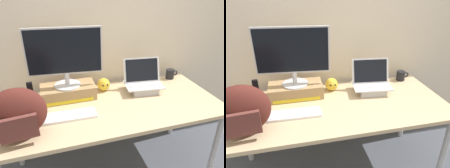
{
  "view_description": "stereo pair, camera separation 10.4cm",
  "coord_description": "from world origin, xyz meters",
  "views": [
    {
      "loc": [
        -0.43,
        -1.4,
        1.61
      ],
      "look_at": [
        0.0,
        0.0,
        0.9
      ],
      "focal_mm": 34.4,
      "sensor_mm": 36.0,
      "label": 1
    },
    {
      "loc": [
        -0.33,
        -1.42,
        1.61
      ],
      "look_at": [
        0.0,
        0.0,
        0.9
      ],
      "focal_mm": 34.4,
      "sensor_mm": 36.0,
      "label": 2
    }
  ],
  "objects": [
    {
      "name": "back_wall",
      "position": [
        0.0,
        0.49,
        1.3
      ],
      "size": [
        7.0,
        0.1,
        2.6
      ],
      "primitive_type": "cube",
      "color": "beige",
      "rests_on": "ground"
    },
    {
      "name": "desk",
      "position": [
        0.0,
        0.0,
        0.65
      ],
      "size": [
        1.74,
        0.77,
        0.72
      ],
      "color": "tan",
      "rests_on": "ground"
    },
    {
      "name": "toner_box_yellow",
      "position": [
        -0.31,
        0.21,
        0.77
      ],
      "size": [
        0.44,
        0.22,
        0.11
      ],
      "color": "#A88456",
      "rests_on": "desk"
    },
    {
      "name": "desktop_monitor",
      "position": [
        -0.31,
        0.21,
        1.08
      ],
      "size": [
        0.58,
        0.21,
        0.47
      ],
      "rotation": [
        0.0,
        0.0,
        -0.1
      ],
      "color": "silver",
      "rests_on": "toner_box_yellow"
    },
    {
      "name": "open_laptop",
      "position": [
        0.33,
        0.15,
        0.78
      ],
      "size": [
        0.35,
        0.26,
        0.28
      ],
      "rotation": [
        0.0,
        0.0,
        -0.11
      ],
      "color": "#ADADB2",
      "rests_on": "desk"
    },
    {
      "name": "external_keyboard",
      "position": [
        -0.36,
        -0.08,
        0.73
      ],
      "size": [
        0.43,
        0.14,
        0.02
      ],
      "rotation": [
        0.0,
        0.0,
        -0.03
      ],
      "color": "white",
      "rests_on": "desk"
    },
    {
      "name": "messenger_backpack",
      "position": [
        -0.66,
        -0.2,
        0.88
      ],
      "size": [
        0.37,
        0.27,
        0.33
      ],
      "rotation": [
        0.0,
        0.0,
        0.11
      ],
      "color": "#4C1E19",
      "rests_on": "desk"
    },
    {
      "name": "coffee_mug",
      "position": [
        0.7,
        0.31,
        0.76
      ],
      "size": [
        0.12,
        0.08,
        0.09
      ],
      "color": "black",
      "rests_on": "desk"
    },
    {
      "name": "cell_phone",
      "position": [
        -0.67,
        0.08,
        0.72
      ],
      "size": [
        0.11,
        0.15,
        0.01
      ],
      "rotation": [
        0.0,
        0.0,
        -0.33
      ],
      "color": "#19479E",
      "rests_on": "desk"
    },
    {
      "name": "plush_toy",
      "position": [
        0.0,
        0.26,
        0.77
      ],
      "size": [
        0.11,
        0.11,
        0.11
      ],
      "color": "gold",
      "rests_on": "desk"
    }
  ]
}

